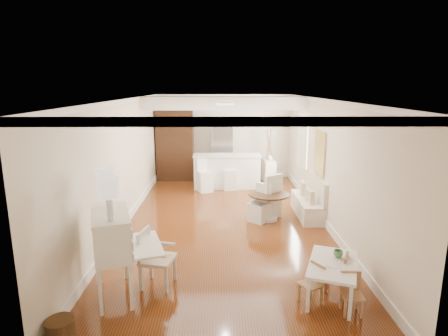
{
  "coord_description": "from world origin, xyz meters",
  "views": [
    {
      "loc": [
        -0.12,
        -8.1,
        3.09
      ],
      "look_at": [
        -0.02,
        0.3,
        1.23
      ],
      "focal_mm": 30.0,
      "sensor_mm": 36.0,
      "label": 1
    }
  ],
  "objects_px": {
    "kids_chair_c": "(352,294)",
    "slip_chair_far": "(267,195)",
    "bar_stool_left": "(205,176)",
    "bar_stool_right": "(230,173)",
    "dining_table": "(268,207)",
    "gustavian_armchair": "(158,258)",
    "kids_chair_a": "(311,284)",
    "breakfast_counter": "(227,171)",
    "sideboard": "(268,171)",
    "pantry_cabinet": "(175,145)",
    "slip_chair_near": "(259,203)",
    "secretary_bureau": "(113,255)",
    "kids_chair_b": "(336,272)",
    "fridge": "(232,153)",
    "wicker_basket": "(61,333)",
    "kids_table": "(332,280)"
  },
  "relations": [
    {
      "from": "kids_chair_c",
      "to": "slip_chair_far",
      "type": "bearing_deg",
      "value": 103.12
    },
    {
      "from": "bar_stool_left",
      "to": "bar_stool_right",
      "type": "xyz_separation_m",
      "value": [
        0.74,
        0.25,
        0.01
      ]
    },
    {
      "from": "dining_table",
      "to": "bar_stool_left",
      "type": "bearing_deg",
      "value": 122.94
    },
    {
      "from": "gustavian_armchair",
      "to": "dining_table",
      "type": "height_order",
      "value": "gustavian_armchair"
    },
    {
      "from": "kids_chair_a",
      "to": "breakfast_counter",
      "type": "relative_size",
      "value": 0.29
    },
    {
      "from": "gustavian_armchair",
      "to": "kids_chair_a",
      "type": "distance_m",
      "value": 2.34
    },
    {
      "from": "sideboard",
      "to": "pantry_cabinet",
      "type": "bearing_deg",
      "value": 167.5
    },
    {
      "from": "kids_chair_a",
      "to": "slip_chair_near",
      "type": "relative_size",
      "value": 0.68
    },
    {
      "from": "secretary_bureau",
      "to": "pantry_cabinet",
      "type": "relative_size",
      "value": 0.57
    },
    {
      "from": "secretary_bureau",
      "to": "bar_stool_left",
      "type": "bearing_deg",
      "value": 59.97
    },
    {
      "from": "gustavian_armchair",
      "to": "slip_chair_near",
      "type": "xyz_separation_m",
      "value": [
        1.88,
        2.85,
        -0.02
      ]
    },
    {
      "from": "kids_chair_b",
      "to": "fridge",
      "type": "relative_size",
      "value": 0.35
    },
    {
      "from": "kids_chair_c",
      "to": "slip_chair_near",
      "type": "height_order",
      "value": "slip_chair_near"
    },
    {
      "from": "bar_stool_left",
      "to": "sideboard",
      "type": "xyz_separation_m",
      "value": [
        2.03,
        1.15,
        -0.11
      ]
    },
    {
      "from": "bar_stool_left",
      "to": "bar_stool_right",
      "type": "relative_size",
      "value": 0.97
    },
    {
      "from": "kids_chair_c",
      "to": "bar_stool_right",
      "type": "height_order",
      "value": "bar_stool_right"
    },
    {
      "from": "gustavian_armchair",
      "to": "pantry_cabinet",
      "type": "bearing_deg",
      "value": 16.27
    },
    {
      "from": "slip_chair_near",
      "to": "slip_chair_far",
      "type": "bearing_deg",
      "value": 98.42
    },
    {
      "from": "secretary_bureau",
      "to": "kids_chair_c",
      "type": "relative_size",
      "value": 2.24
    },
    {
      "from": "wicker_basket",
      "to": "pantry_cabinet",
      "type": "bearing_deg",
      "value": 86.89
    },
    {
      "from": "bar_stool_right",
      "to": "fridge",
      "type": "height_order",
      "value": "fridge"
    },
    {
      "from": "gustavian_armchair",
      "to": "pantry_cabinet",
      "type": "height_order",
      "value": "pantry_cabinet"
    },
    {
      "from": "slip_chair_near",
      "to": "pantry_cabinet",
      "type": "height_order",
      "value": "pantry_cabinet"
    },
    {
      "from": "kids_chair_c",
      "to": "slip_chair_near",
      "type": "relative_size",
      "value": 0.67
    },
    {
      "from": "pantry_cabinet",
      "to": "fridge",
      "type": "xyz_separation_m",
      "value": [
        1.9,
        -0.03,
        -0.25
      ]
    },
    {
      "from": "gustavian_armchair",
      "to": "secretary_bureau",
      "type": "bearing_deg",
      "value": 127.47
    },
    {
      "from": "dining_table",
      "to": "slip_chair_near",
      "type": "relative_size",
      "value": 1.09
    },
    {
      "from": "wicker_basket",
      "to": "slip_chair_near",
      "type": "relative_size",
      "value": 0.4
    },
    {
      "from": "secretary_bureau",
      "to": "breakfast_counter",
      "type": "relative_size",
      "value": 0.64
    },
    {
      "from": "slip_chair_near",
      "to": "fridge",
      "type": "xyz_separation_m",
      "value": [
        -0.49,
        4.0,
        0.47
      ]
    },
    {
      "from": "wicker_basket",
      "to": "kids_chair_b",
      "type": "bearing_deg",
      "value": 17.72
    },
    {
      "from": "breakfast_counter",
      "to": "bar_stool_left",
      "type": "bearing_deg",
      "value": -144.89
    },
    {
      "from": "kids_chair_c",
      "to": "secretary_bureau",
      "type": "bearing_deg",
      "value": 174.98
    },
    {
      "from": "wicker_basket",
      "to": "breakfast_counter",
      "type": "distance_m",
      "value": 7.52
    },
    {
      "from": "secretary_bureau",
      "to": "fridge",
      "type": "relative_size",
      "value": 0.73
    },
    {
      "from": "gustavian_armchair",
      "to": "wicker_basket",
      "type": "bearing_deg",
      "value": 157.56
    },
    {
      "from": "kids_chair_a",
      "to": "breakfast_counter",
      "type": "height_order",
      "value": "breakfast_counter"
    },
    {
      "from": "dining_table",
      "to": "sideboard",
      "type": "bearing_deg",
      "value": 82.76
    },
    {
      "from": "bar_stool_left",
      "to": "bar_stool_right",
      "type": "height_order",
      "value": "bar_stool_right"
    },
    {
      "from": "secretary_bureau",
      "to": "dining_table",
      "type": "relative_size",
      "value": 1.39
    },
    {
      "from": "wicker_basket",
      "to": "slip_chair_near",
      "type": "xyz_separation_m",
      "value": [
        2.84,
        4.25,
        0.26
      ]
    },
    {
      "from": "gustavian_armchair",
      "to": "breakfast_counter",
      "type": "relative_size",
      "value": 0.45
    },
    {
      "from": "slip_chair_near",
      "to": "breakfast_counter",
      "type": "height_order",
      "value": "breakfast_counter"
    },
    {
      "from": "kids_chair_b",
      "to": "bar_stool_right",
      "type": "bearing_deg",
      "value": -140.53
    },
    {
      "from": "kids_table",
      "to": "kids_chair_c",
      "type": "distance_m",
      "value": 0.44
    },
    {
      "from": "bar_stool_left",
      "to": "bar_stool_right",
      "type": "distance_m",
      "value": 0.78
    },
    {
      "from": "dining_table",
      "to": "fridge",
      "type": "relative_size",
      "value": 0.52
    },
    {
      "from": "gustavian_armchair",
      "to": "bar_stool_left",
      "type": "distance_m",
      "value": 5.37
    },
    {
      "from": "kids_chair_c",
      "to": "slip_chair_far",
      "type": "relative_size",
      "value": 0.55
    },
    {
      "from": "kids_table",
      "to": "fridge",
      "type": "distance_m",
      "value": 7.35
    }
  ]
}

